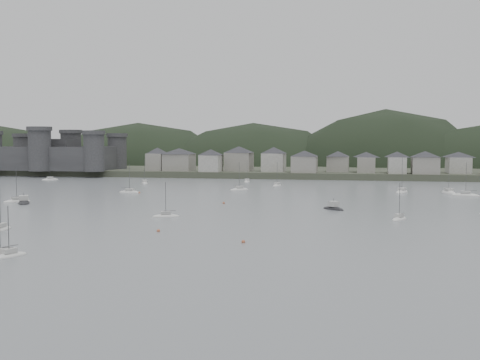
# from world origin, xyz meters

# --- Properties ---
(ground) EXTENTS (900.00, 900.00, 0.00)m
(ground) POSITION_xyz_m (0.00, 0.00, 0.00)
(ground) COLOR slate
(ground) RESTS_ON ground
(far_shore_land) EXTENTS (900.00, 250.00, 3.00)m
(far_shore_land) POSITION_xyz_m (0.00, 295.00, 1.50)
(far_shore_land) COLOR #383D2D
(far_shore_land) RESTS_ON ground
(forested_ridge) EXTENTS (851.55, 103.94, 102.57)m
(forested_ridge) POSITION_xyz_m (4.83, 269.40, -11.28)
(forested_ridge) COLOR black
(forested_ridge) RESTS_ON ground
(castle) EXTENTS (66.00, 43.00, 20.00)m
(castle) POSITION_xyz_m (-120.00, 179.80, 10.96)
(castle) COLOR #363538
(castle) RESTS_ON far_shore_land
(waterfront_town) EXTENTS (451.48, 28.46, 12.92)m
(waterfront_town) POSITION_xyz_m (50.59, 183.34, 8.66)
(waterfront_town) COLOR gray
(waterfront_town) RESTS_ON far_shore_land
(sailboat_lead) EXTENTS (7.90, 2.84, 10.68)m
(sailboat_lead) POSITION_xyz_m (-42.34, 90.01, 0.18)
(sailboat_lead) COLOR silver
(sailboat_lead) RESTS_ON ground
(moored_fleet) EXTENTS (244.98, 177.67, 13.67)m
(moored_fleet) POSITION_xyz_m (-2.96, 71.92, 0.18)
(moored_fleet) COLOR silver
(moored_fleet) RESTS_ON ground
(motor_launch_near) EXTENTS (6.99, 6.94, 3.74)m
(motor_launch_near) POSITION_xyz_m (29.44, 54.02, 0.30)
(motor_launch_near) COLOR black
(motor_launch_near) RESTS_ON ground
(motor_launch_far) EXTENTS (7.12, 9.14, 4.07)m
(motor_launch_far) POSITION_xyz_m (-58.55, 50.75, 0.28)
(motor_launch_far) COLOR black
(motor_launch_far) RESTS_ON ground
(mooring_buoys) EXTENTS (175.40, 90.37, 0.70)m
(mooring_buoys) POSITION_xyz_m (-0.69, 37.46, 0.15)
(mooring_buoys) COLOR #B65F3C
(mooring_buoys) RESTS_ON ground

